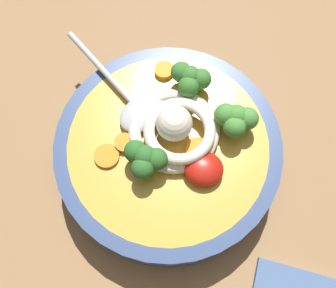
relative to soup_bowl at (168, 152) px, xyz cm
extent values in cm
cube|color=#936D47|center=(3.50, 3.66, -5.29)|extent=(110.46, 110.46, 4.29)
cylinder|color=#334775|center=(0.00, 0.00, -0.10)|extent=(27.19, 27.19, 6.09)
cylinder|color=gold|center=(0.00, 0.00, 0.14)|extent=(23.93, 23.93, 5.61)
torus|color=silver|center=(0.44, 1.57, 3.69)|extent=(10.79, 10.79, 1.49)
torus|color=silver|center=(1.14, 1.11, 4.88)|extent=(11.56, 11.56, 1.34)
sphere|color=silver|center=(0.44, 1.57, 5.62)|extent=(4.18, 4.18, 4.18)
ellipsoid|color=#B7B7BC|center=(-3.65, 3.05, 3.75)|extent=(7.22, 7.43, 1.60)
cylinder|color=#B7B7BC|center=(-9.41, 7.86, 3.75)|extent=(12.02, 10.23, 0.80)
ellipsoid|color=#B2190F|center=(4.50, -2.61, 3.97)|extent=(4.57, 4.11, 2.06)
cylinder|color=#7A9E60|center=(1.32, 7.92, 3.64)|extent=(1.30, 1.30, 1.40)
sphere|color=#38752D|center=(1.32, 7.92, 5.62)|extent=(2.56, 2.56, 2.56)
sphere|color=#38752D|center=(2.60, 7.92, 5.39)|extent=(2.56, 2.56, 2.56)
sphere|color=#38752D|center=(0.16, 8.39, 5.50)|extent=(2.56, 2.56, 2.56)
sphere|color=#38752D|center=(1.32, 6.64, 5.43)|extent=(2.56, 2.56, 2.56)
cylinder|color=#7A9E60|center=(-2.07, -2.90, 3.65)|extent=(1.31, 1.31, 1.40)
sphere|color=#2D6628|center=(-2.07, -2.90, 5.63)|extent=(2.57, 2.57, 2.57)
sphere|color=#2D6628|center=(-0.78, -2.90, 5.40)|extent=(2.57, 2.57, 2.57)
sphere|color=#2D6628|center=(-3.23, -2.43, 5.52)|extent=(2.57, 2.57, 2.57)
sphere|color=#2D6628|center=(-2.07, -4.18, 5.45)|extent=(2.57, 2.57, 2.57)
cylinder|color=#7A9E60|center=(7.22, 3.68, 3.66)|extent=(1.34, 1.34, 1.44)
sphere|color=#478938|center=(7.22, 3.68, 5.70)|extent=(2.64, 2.64, 2.64)
sphere|color=#478938|center=(8.53, 3.68, 5.46)|extent=(2.64, 2.64, 2.64)
sphere|color=#478938|center=(6.02, 4.16, 5.58)|extent=(2.64, 2.64, 2.64)
sphere|color=#478938|center=(7.22, 2.36, 5.51)|extent=(2.64, 2.64, 2.64)
cylinder|color=orange|center=(-5.03, -0.90, 3.35)|extent=(2.31, 2.31, 0.80)
cylinder|color=orange|center=(-2.16, 9.60, 3.33)|extent=(2.45, 2.45, 0.76)
cylinder|color=orange|center=(-6.74, -2.78, 3.18)|extent=(2.94, 2.94, 0.47)
cylinder|color=orange|center=(3.53, -0.17, 3.24)|extent=(2.86, 2.86, 0.59)
camera|label=1|loc=(2.72, -15.69, 44.70)|focal=40.48mm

